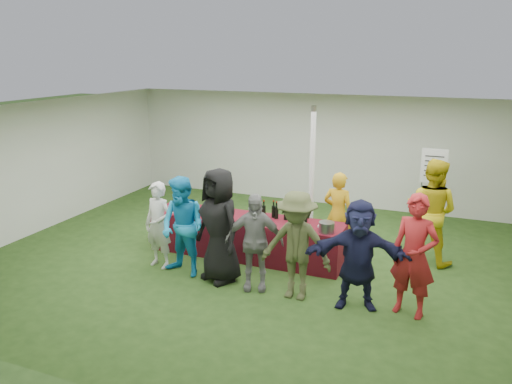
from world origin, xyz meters
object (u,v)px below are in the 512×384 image
at_px(staff_pourer, 338,214).
at_px(customer_5, 358,255).
at_px(customer_3, 254,242).
at_px(staff_back, 431,211).
at_px(wine_list_sign, 433,173).
at_px(customer_1, 183,227).
at_px(customer_2, 219,225).
at_px(customer_4, 296,246).
at_px(customer_6, 414,256).
at_px(customer_0, 159,225).
at_px(dump_bucket, 327,227).
at_px(serving_table, 246,237).

distance_m(staff_pourer, customer_5, 1.98).
bearing_deg(customer_3, staff_pourer, 47.50).
distance_m(staff_pourer, staff_back, 1.62).
relative_size(wine_list_sign, customer_1, 1.06).
distance_m(customer_2, customer_4, 1.36).
distance_m(customer_2, customer_6, 3.03).
bearing_deg(customer_5, customer_2, 165.21).
bearing_deg(customer_5, wine_list_sign, 64.75).
xyz_separation_m(staff_pourer, customer_4, (-0.19, -1.91, 0.06)).
relative_size(customer_0, customer_4, 0.90).
xyz_separation_m(customer_3, customer_5, (1.62, 0.02, 0.03)).
distance_m(dump_bucket, staff_back, 1.99).
bearing_deg(staff_back, customer_2, 52.59).
xyz_separation_m(customer_0, customer_4, (2.56, -0.22, 0.08)).
bearing_deg(staff_pourer, customer_4, 94.27).
xyz_separation_m(customer_1, customer_5, (2.92, -0.03, -0.03)).
relative_size(staff_pourer, customer_4, 0.93).
bearing_deg(dump_bucket, customer_2, -151.23).
distance_m(staff_pourer, customer_4, 1.92).
height_order(customer_1, customer_4, customer_1).
relative_size(customer_0, customer_3, 0.97).
xyz_separation_m(wine_list_sign, customer_2, (-3.06, -3.54, -0.37)).
relative_size(wine_list_sign, staff_pourer, 1.14).
xyz_separation_m(customer_1, customer_6, (3.68, 0.04, 0.05)).
height_order(wine_list_sign, customer_3, wine_list_sign).
bearing_deg(serving_table, customer_3, -61.19).
bearing_deg(wine_list_sign, staff_pourer, -130.49).
bearing_deg(staff_pourer, customer_6, 139.92).
height_order(wine_list_sign, customer_4, wine_list_sign).
height_order(dump_bucket, customer_6, customer_6).
xyz_separation_m(customer_3, customer_4, (0.71, -0.05, 0.06)).
distance_m(staff_pourer, customer_3, 2.07).
height_order(customer_3, customer_5, customer_5).
xyz_separation_m(customer_1, customer_4, (2.00, -0.09, -0.00)).
height_order(dump_bucket, customer_0, customer_0).
height_order(customer_0, customer_4, customer_4).
height_order(customer_3, customer_6, customer_6).
bearing_deg(customer_0, customer_4, 5.14).
distance_m(customer_1, customer_6, 3.68).
xyz_separation_m(wine_list_sign, customer_4, (-1.70, -3.68, -0.47)).
relative_size(customer_3, customer_4, 0.93).
relative_size(wine_list_sign, customer_6, 1.00).
distance_m(customer_4, customer_6, 1.68).
xyz_separation_m(wine_list_sign, staff_pourer, (-1.51, -1.77, -0.53)).
distance_m(serving_table, wine_list_sign, 4.03).
height_order(customer_1, customer_2, customer_2).
bearing_deg(wine_list_sign, staff_back, -87.05).
relative_size(serving_table, dump_bucket, 13.68).
bearing_deg(customer_1, customer_2, 17.06).
relative_size(dump_bucket, customer_0, 0.17).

